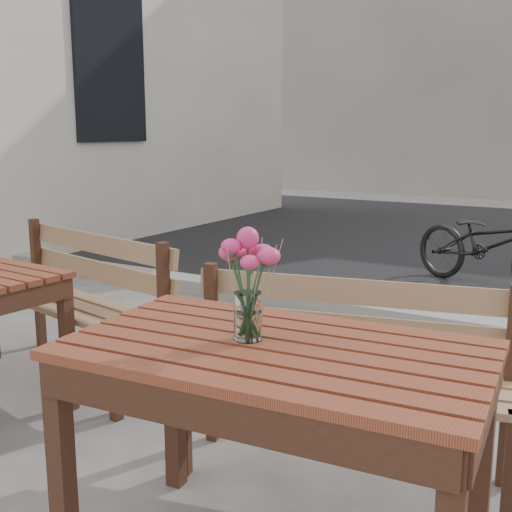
{
  "coord_description": "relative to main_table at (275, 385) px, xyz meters",
  "views": [
    {
      "loc": [
        0.73,
        -1.63,
        1.46
      ],
      "look_at": [
        -0.28,
        0.09,
        1.06
      ],
      "focal_mm": 45.0,
      "sensor_mm": 36.0,
      "label": 1
    }
  ],
  "objects": [
    {
      "name": "main_bench",
      "position": [
        -0.06,
        0.75,
        -0.14
      ],
      "size": [
        1.48,
        0.72,
        0.88
      ],
      "rotation": [
        0.0,
        0.0,
        0.22
      ],
      "color": "#9B7750",
      "rests_on": "ground"
    },
    {
      "name": "main_vase",
      "position": [
        -0.1,
        0.0,
        0.36
      ],
      "size": [
        0.2,
        0.2,
        0.36
      ],
      "color": "white",
      "rests_on": "main_table"
    },
    {
      "name": "main_table",
      "position": [
        0.0,
        0.0,
        0.0
      ],
      "size": [
        1.36,
        0.86,
        0.8
      ],
      "rotation": [
        0.0,
        0.0,
        0.08
      ],
      "color": "#5F2D19",
      "rests_on": "ground"
    },
    {
      "name": "bicycle",
      "position": [
        -0.2,
        4.43,
        -0.25
      ],
      "size": [
        1.69,
        1.18,
        0.84
      ],
      "primitive_type": "imported",
      "rotation": [
        0.0,
        0.0,
        1.13
      ],
      "color": "black",
      "rests_on": "ground"
    },
    {
      "name": "second_bench",
      "position": [
        -1.85,
        0.98,
        -0.13
      ],
      "size": [
        1.5,
        0.71,
        0.9
      ],
      "rotation": [
        0.0,
        0.0,
        -0.2
      ],
      "color": "#9B7750",
      "rests_on": "ground"
    }
  ]
}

